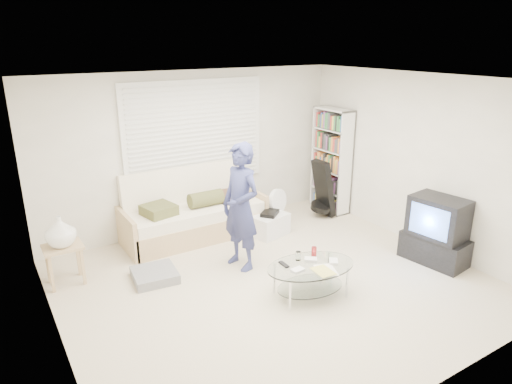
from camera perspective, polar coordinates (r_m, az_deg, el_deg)
ground at (r=5.89m, az=2.32°, el=-11.30°), size 5.00×5.00×0.00m
room_shell at (r=5.66m, az=-0.20°, el=5.27°), size 5.02×4.52×2.51m
window_blinds at (r=7.16m, az=-7.55°, el=7.31°), size 2.32×0.08×1.62m
futon_sofa at (r=7.12m, az=-7.82°, el=-2.86°), size 2.18×0.88×1.06m
grey_floor_pillow at (r=6.08m, az=-12.55°, el=-10.08°), size 0.59×0.59×0.12m
side_table at (r=6.07m, az=-23.23°, el=-4.89°), size 0.46×0.37×0.91m
bookshelf at (r=8.11m, az=9.37°, el=3.90°), size 0.29×0.76×1.82m
guitar_case at (r=7.86m, az=8.38°, el=-0.07°), size 0.38×0.37×0.99m
floor_fan at (r=7.40m, az=2.65°, el=-1.59°), size 0.41×0.26×0.65m
storage_bin at (r=7.16m, az=1.73°, el=-4.04°), size 0.64×0.51×0.39m
tv_unit at (r=6.68m, az=21.62°, el=-4.59°), size 0.56×0.91×0.93m
coffee_table at (r=5.51m, az=6.88°, el=-9.77°), size 1.19×0.87×0.52m
standing_person at (r=5.95m, az=-1.92°, el=-1.88°), size 0.51×0.69×1.71m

